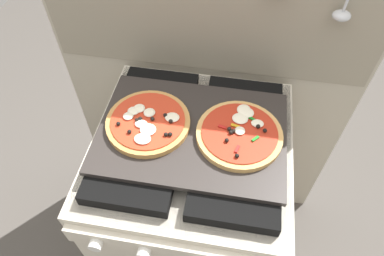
{
  "coord_description": "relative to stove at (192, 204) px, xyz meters",
  "views": [
    {
      "loc": [
        0.1,
        -0.61,
        1.7
      ],
      "look_at": [
        0.0,
        0.0,
        0.93
      ],
      "focal_mm": 32.4,
      "sensor_mm": 36.0,
      "label": 1
    }
  ],
  "objects": [
    {
      "name": "ground_plane",
      "position": [
        0.0,
        0.0,
        -0.45
      ],
      "size": [
        4.0,
        4.0,
        0.0
      ],
      "primitive_type": "plane",
      "color": "#4C4742"
    },
    {
      "name": "kitchen_backsplash",
      "position": [
        0.0,
        0.34,
        0.34
      ],
      "size": [
        1.1,
        0.08,
        1.55
      ],
      "color": "#B2A893",
      "rests_on": "ground_plane"
    },
    {
      "name": "stove",
      "position": [
        0.0,
        0.0,
        0.0
      ],
      "size": [
        0.6,
        0.64,
        0.9
      ],
      "color": "beige",
      "rests_on": "ground_plane"
    },
    {
      "name": "baking_tray",
      "position": [
        0.0,
        0.0,
        0.46
      ],
      "size": [
        0.54,
        0.38,
        0.02
      ],
      "primitive_type": "cube",
      "color": "#2D2826",
      "rests_on": "stove"
    },
    {
      "name": "pizza_left",
      "position": [
        -0.13,
        0.0,
        0.48
      ],
      "size": [
        0.24,
        0.24,
        0.03
      ],
      "color": "#C18947",
      "rests_on": "baking_tray"
    },
    {
      "name": "pizza_right",
      "position": [
        0.14,
        0.0,
        0.48
      ],
      "size": [
        0.24,
        0.24,
        0.03
      ],
      "color": "tan",
      "rests_on": "baking_tray"
    }
  ]
}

